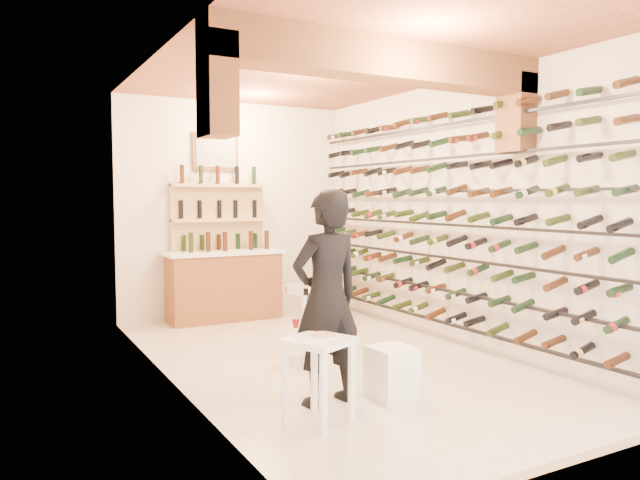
# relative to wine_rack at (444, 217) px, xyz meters

# --- Properties ---
(ground) EXTENTS (6.00, 6.00, 0.00)m
(ground) POSITION_rel_wine_rack_xyz_m (-1.53, 0.00, -1.55)
(ground) COLOR beige
(ground) RESTS_ON ground
(room_shell) EXTENTS (3.52, 6.02, 3.21)m
(room_shell) POSITION_rel_wine_rack_xyz_m (-1.53, -0.26, 0.70)
(room_shell) COLOR beige
(room_shell) RESTS_ON ground
(wine_rack) EXTENTS (0.32, 5.70, 2.56)m
(wine_rack) POSITION_rel_wine_rack_xyz_m (0.00, 0.00, 0.00)
(wine_rack) COLOR black
(wine_rack) RESTS_ON ground
(back_counter) EXTENTS (1.70, 0.62, 1.29)m
(back_counter) POSITION_rel_wine_rack_xyz_m (-1.83, 2.65, -1.02)
(back_counter) COLOR brown
(back_counter) RESTS_ON ground
(back_shelving) EXTENTS (1.40, 0.31, 2.73)m
(back_shelving) POSITION_rel_wine_rack_xyz_m (-1.83, 2.89, -0.38)
(back_shelving) COLOR tan
(back_shelving) RESTS_ON ground
(tasting_table) EXTENTS (0.62, 0.62, 0.82)m
(tasting_table) POSITION_rel_wine_rack_xyz_m (-2.54, -1.52, -1.00)
(tasting_table) COLOR white
(tasting_table) RESTS_ON ground
(white_stool) EXTENTS (0.38, 0.38, 0.45)m
(white_stool) POSITION_rel_wine_rack_xyz_m (-1.69, -1.31, -1.32)
(white_stool) COLOR white
(white_stool) RESTS_ON ground
(person) EXTENTS (0.72, 0.52, 1.84)m
(person) POSITION_rel_wine_rack_xyz_m (-2.27, -1.17, -0.63)
(person) COLOR black
(person) RESTS_ON ground
(chrome_barstool) EXTENTS (0.44, 0.44, 0.84)m
(chrome_barstool) POSITION_rel_wine_rack_xyz_m (-1.86, 0.03, -1.06)
(chrome_barstool) COLOR silver
(chrome_barstool) RESTS_ON ground
(crate_lower) EXTENTS (0.53, 0.41, 0.29)m
(crate_lower) POSITION_rel_wine_rack_xyz_m (-0.50, 2.01, -1.40)
(crate_lower) COLOR tan
(crate_lower) RESTS_ON ground
(crate_upper) EXTENTS (0.48, 0.34, 0.27)m
(crate_upper) POSITION_rel_wine_rack_xyz_m (-0.50, 2.01, -1.13)
(crate_upper) COLOR tan
(crate_upper) RESTS_ON crate_lower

